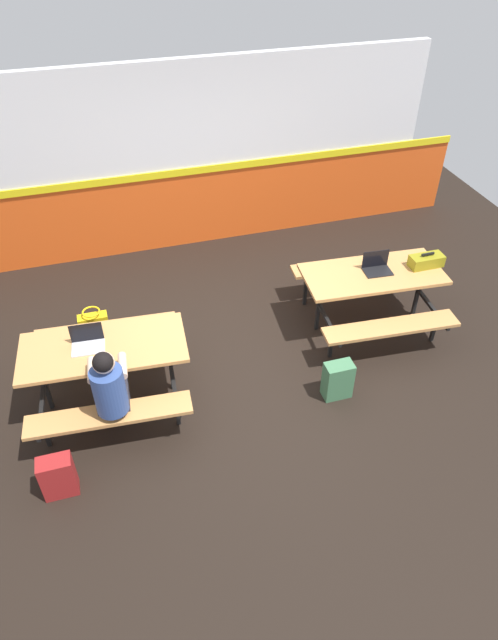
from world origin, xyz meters
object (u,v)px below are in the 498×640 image
(laptop_silver, at_px, (88,342))
(tote_bag_bright, at_px, (94,327))
(picnic_table_right, at_px, (371,284))
(student_nearer, at_px, (110,388))
(laptop_dark, at_px, (377,267))
(toolbox_grey, at_px, (426,261))
(picnic_table_left, at_px, (105,359))
(backpack_dark, at_px, (58,476))
(satchel_spare, at_px, (337,380))

(laptop_silver, relative_size, tote_bag_bright, 0.78)
(picnic_table_right, bearing_deg, tote_bag_bright, 169.27)
(student_nearer, xyz_separation_m, tote_bag_bright, (-0.10, 1.58, -0.51))
(laptop_dark, relative_size, toolbox_grey, 0.84)
(picnic_table_left, distance_m, student_nearer, 0.58)
(toolbox_grey, distance_m, tote_bag_bright, 4.01)
(picnic_table_right, bearing_deg, student_nearer, -162.98)
(picnic_table_right, bearing_deg, backpack_dark, -158.96)
(picnic_table_left, distance_m, picnic_table_right, 3.18)
(picnic_table_left, distance_m, laptop_dark, 3.25)
(picnic_table_right, bearing_deg, laptop_silver, -173.83)
(picnic_table_left, distance_m, laptop_silver, 0.26)
(backpack_dark, bearing_deg, laptop_silver, 67.90)
(tote_bag_bright, distance_m, satchel_spare, 2.91)
(toolbox_grey, height_order, satchel_spare, toolbox_grey)
(toolbox_grey, distance_m, backpack_dark, 4.63)
(toolbox_grey, bearing_deg, tote_bag_bright, 170.36)
(laptop_dark, xyz_separation_m, toolbox_grey, (0.60, -0.08, 0.02))
(laptop_dark, bearing_deg, picnic_table_right, -148.59)
(satchel_spare, bearing_deg, backpack_dark, -172.16)
(laptop_silver, bearing_deg, toolbox_grey, 4.47)
(laptop_dark, bearing_deg, student_nearer, -162.71)
(laptop_silver, height_order, backpack_dark, laptop_silver)
(student_nearer, xyz_separation_m, satchel_spare, (2.30, -0.08, -0.49))
(picnic_table_left, relative_size, laptop_dark, 5.05)
(picnic_table_left, bearing_deg, backpack_dark, -119.04)
(laptop_silver, height_order, toolbox_grey, laptop_silver)
(picnic_table_left, bearing_deg, laptop_dark, 7.75)
(student_nearer, relative_size, backpack_dark, 2.74)
(laptop_silver, xyz_separation_m, tote_bag_bright, (0.04, 0.97, -0.59))
(tote_bag_bright, xyz_separation_m, satchel_spare, (2.40, -1.65, 0.02))
(student_nearer, bearing_deg, satchel_spare, -1.87)
(picnic_table_right, relative_size, laptop_silver, 5.05)
(tote_bag_bright, bearing_deg, toolbox_grey, -9.64)
(student_nearer, bearing_deg, toolbox_grey, 13.54)
(backpack_dark, bearing_deg, picnic_table_left, 60.96)
(picnic_table_left, relative_size, laptop_silver, 5.05)
(toolbox_grey, xyz_separation_m, satchel_spare, (-1.50, -0.99, -0.60))
(laptop_silver, xyz_separation_m, satchel_spare, (2.44, -0.68, -0.57))
(picnic_table_left, bearing_deg, tote_bag_bright, 95.24)
(toolbox_grey, bearing_deg, picnic_table_right, 175.86)
(laptop_silver, distance_m, laptop_dark, 3.37)
(picnic_table_right, xyz_separation_m, student_nearer, (-3.14, -0.96, 0.14))
(picnic_table_right, height_order, student_nearer, student_nearer)
(picnic_table_right, bearing_deg, toolbox_grey, -4.14)
(laptop_silver, relative_size, satchel_spare, 0.76)
(student_nearer, bearing_deg, picnic_table_left, 91.11)
(picnic_table_left, height_order, laptop_dark, laptop_dark)
(picnic_table_left, height_order, satchel_spare, picnic_table_left)
(laptop_dark, height_order, tote_bag_bright, laptop_dark)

